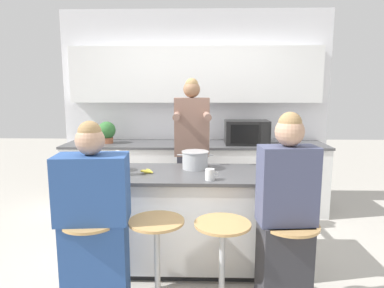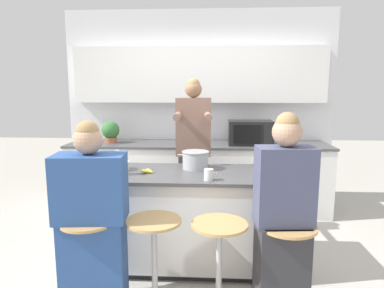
# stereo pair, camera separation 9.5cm
# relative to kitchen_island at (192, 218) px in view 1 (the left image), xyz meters

# --- Properties ---
(ground_plane) EXTENTS (16.00, 16.00, 0.00)m
(ground_plane) POSITION_rel_kitchen_island_xyz_m (0.00, 0.00, -0.45)
(ground_plane) COLOR #B2ADA3
(wall_back) EXTENTS (3.70, 0.22, 2.70)m
(wall_back) POSITION_rel_kitchen_island_xyz_m (0.00, 1.76, 1.09)
(wall_back) COLOR white
(wall_back) RESTS_ON ground_plane
(back_counter) EXTENTS (3.44, 0.68, 0.92)m
(back_counter) POSITION_rel_kitchen_island_xyz_m (0.00, 1.44, 0.01)
(back_counter) COLOR white
(back_counter) RESTS_ON ground_plane
(kitchen_island) EXTENTS (1.82, 0.75, 0.89)m
(kitchen_island) POSITION_rel_kitchen_island_xyz_m (0.00, 0.00, 0.00)
(kitchen_island) COLOR black
(kitchen_island) RESTS_ON ground_plane
(bar_stool_leftmost) EXTENTS (0.41, 0.41, 0.68)m
(bar_stool_leftmost) POSITION_rel_kitchen_island_xyz_m (-0.73, -0.68, -0.05)
(bar_stool_leftmost) COLOR tan
(bar_stool_leftmost) RESTS_ON ground_plane
(bar_stool_center_left) EXTENTS (0.41, 0.41, 0.68)m
(bar_stool_center_left) POSITION_rel_kitchen_island_xyz_m (-0.24, -0.64, -0.05)
(bar_stool_center_left) COLOR tan
(bar_stool_center_left) RESTS_ON ground_plane
(bar_stool_center_right) EXTENTS (0.41, 0.41, 0.68)m
(bar_stool_center_right) POSITION_rel_kitchen_island_xyz_m (0.24, -0.68, -0.05)
(bar_stool_center_right) COLOR tan
(bar_stool_center_right) RESTS_ON ground_plane
(bar_stool_rightmost) EXTENTS (0.41, 0.41, 0.68)m
(bar_stool_rightmost) POSITION_rel_kitchen_island_xyz_m (0.73, -0.69, -0.05)
(bar_stool_rightmost) COLOR tan
(bar_stool_rightmost) RESTS_ON ground_plane
(person_cooking) EXTENTS (0.40, 0.58, 1.75)m
(person_cooking) POSITION_rel_kitchen_island_xyz_m (-0.02, 0.66, 0.42)
(person_cooking) COLOR #383842
(person_cooking) RESTS_ON ground_plane
(person_wrapped_blanket) EXTENTS (0.53, 0.33, 1.42)m
(person_wrapped_blanket) POSITION_rel_kitchen_island_xyz_m (-0.70, -0.67, 0.22)
(person_wrapped_blanket) COLOR #2D5193
(person_wrapped_blanket) RESTS_ON ground_plane
(person_seated_near) EXTENTS (0.42, 0.29, 1.49)m
(person_seated_near) POSITION_rel_kitchen_island_xyz_m (0.70, -0.67, 0.24)
(person_seated_near) COLOR #333338
(person_seated_near) RESTS_ON ground_plane
(cooking_pot) EXTENTS (0.34, 0.26, 0.17)m
(cooking_pot) POSITION_rel_kitchen_island_xyz_m (0.03, 0.15, 0.52)
(cooking_pot) COLOR #B7BABC
(cooking_pot) RESTS_ON kitchen_island
(fruit_bowl) EXTENTS (0.17, 0.17, 0.08)m
(fruit_bowl) POSITION_rel_kitchen_island_xyz_m (-0.67, 0.06, 0.48)
(fruit_bowl) COLOR silver
(fruit_bowl) RESTS_ON kitchen_island
(coffee_cup_near) EXTENTS (0.11, 0.07, 0.08)m
(coffee_cup_near) POSITION_rel_kitchen_island_xyz_m (0.67, -0.10, 0.48)
(coffee_cup_near) COLOR #4C7099
(coffee_cup_near) RESTS_ON kitchen_island
(coffee_cup_far) EXTENTS (0.11, 0.08, 0.10)m
(coffee_cup_far) POSITION_rel_kitchen_island_xyz_m (0.16, -0.26, 0.49)
(coffee_cup_far) COLOR white
(coffee_cup_far) RESTS_ON kitchen_island
(banana_bunch) EXTENTS (0.13, 0.10, 0.04)m
(banana_bunch) POSITION_rel_kitchen_island_xyz_m (-0.40, -0.05, 0.46)
(banana_bunch) COLOR yellow
(banana_bunch) RESTS_ON kitchen_island
(juice_carton) EXTENTS (0.07, 0.07, 0.22)m
(juice_carton) POSITION_rel_kitchen_island_xyz_m (-0.64, -0.12, 0.54)
(juice_carton) COLOR #38844C
(juice_carton) RESTS_ON kitchen_island
(microwave) EXTENTS (0.56, 0.35, 0.31)m
(microwave) POSITION_rel_kitchen_island_xyz_m (0.68, 1.39, 0.63)
(microwave) COLOR black
(microwave) RESTS_ON back_counter
(potted_plant) EXTENTS (0.23, 0.23, 0.29)m
(potted_plant) POSITION_rel_kitchen_island_xyz_m (-1.17, 1.44, 0.63)
(potted_plant) COLOR #A86042
(potted_plant) RESTS_ON back_counter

